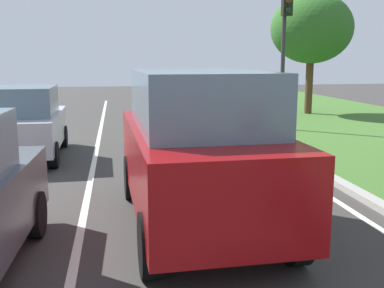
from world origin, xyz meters
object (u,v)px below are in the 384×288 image
object	(u,v)px
car_hatchback_far	(25,123)
traffic_light_near_right	(285,30)
car_suv_ahead	(198,149)
tree_roadside_far	(312,29)

from	to	relation	value
car_hatchback_far	traffic_light_near_right	bearing A→B (deg)	20.62
car_suv_ahead	traffic_light_near_right	bearing A→B (deg)	60.62
car_hatchback_far	tree_roadside_far	bearing A→B (deg)	33.75
traffic_light_near_right	tree_roadside_far	distance (m)	5.06
car_hatchback_far	traffic_light_near_right	distance (m)	8.70
traffic_light_near_right	tree_roadside_far	xyz separation A→B (m)	(2.75, 4.23, 0.33)
car_suv_ahead	tree_roadside_far	size ratio (longest dim) A/B	0.89
car_suv_ahead	traffic_light_near_right	size ratio (longest dim) A/B	0.92
tree_roadside_far	car_suv_ahead	bearing A→B (deg)	-119.44
traffic_light_near_right	tree_roadside_far	world-z (taller)	tree_roadside_far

